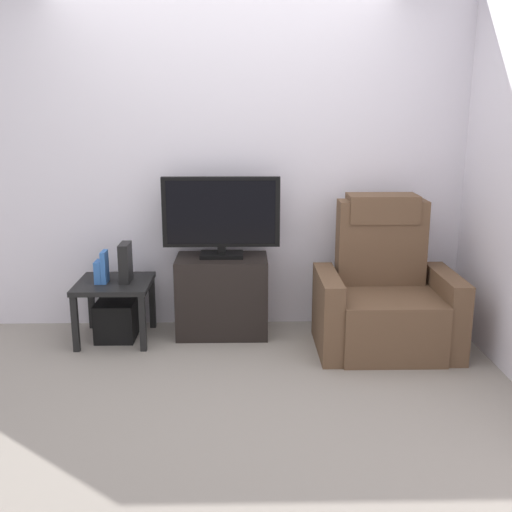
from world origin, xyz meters
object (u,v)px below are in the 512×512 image
(side_table, at_px, (114,291))
(book_leftmost, at_px, (99,272))
(television, at_px, (221,215))
(book_middle, at_px, (105,267))
(game_console, at_px, (125,262))
(recliner_armchair, at_px, (385,297))
(tv_stand, at_px, (222,295))
(subwoofer_box, at_px, (116,320))

(side_table, relative_size, book_leftmost, 3.33)
(television, height_order, side_table, television)
(book_middle, bearing_deg, television, 9.14)
(side_table, bearing_deg, game_console, 6.34)
(television, bearing_deg, book_middle, -170.86)
(book_leftmost, relative_size, book_middle, 0.69)
(recliner_armchair, bearing_deg, television, 162.12)
(tv_stand, xyz_separation_m, book_middle, (-0.85, -0.12, 0.26))
(tv_stand, height_order, game_console, game_console)
(side_table, bearing_deg, television, 8.37)
(recliner_armchair, distance_m, subwoofer_box, 1.99)
(book_middle, height_order, game_console, game_console)
(tv_stand, xyz_separation_m, book_leftmost, (-0.89, -0.12, 0.23))
(recliner_armchair, xyz_separation_m, game_console, (-1.88, 0.19, 0.22))
(side_table, bearing_deg, tv_stand, 7.03)
(side_table, distance_m, game_console, 0.23)
(recliner_armchair, relative_size, game_console, 3.79)
(tv_stand, bearing_deg, book_leftmost, -172.48)
(tv_stand, bearing_deg, side_table, -172.97)
(television, distance_m, subwoofer_box, 1.11)
(tv_stand, distance_m, television, 0.62)
(recliner_armchair, xyz_separation_m, side_table, (-1.97, 0.18, 0.00))
(recliner_armchair, relative_size, side_table, 2.00)
(book_leftmost, xyz_separation_m, game_console, (0.19, 0.03, 0.06))
(television, relative_size, game_console, 3.05)
(television, distance_m, recliner_armchair, 1.33)
(subwoofer_box, xyz_separation_m, game_console, (0.09, 0.01, 0.45))
(television, height_order, subwoofer_box, television)
(tv_stand, xyz_separation_m, side_table, (-0.79, -0.10, 0.07))
(subwoofer_box, bearing_deg, book_leftmost, -168.69)
(game_console, bearing_deg, television, 8.63)
(book_leftmost, bearing_deg, subwoofer_box, 11.31)
(television, height_order, recliner_armchair, television)
(tv_stand, height_order, side_table, tv_stand)
(television, bearing_deg, tv_stand, -90.00)
(tv_stand, relative_size, side_table, 1.26)
(tv_stand, height_order, television, television)
(book_middle, bearing_deg, tv_stand, 7.90)
(recliner_armchair, relative_size, subwoofer_box, 3.75)
(side_table, bearing_deg, book_leftmost, -168.69)
(book_leftmost, bearing_deg, tv_stand, 7.52)
(subwoofer_box, relative_size, book_middle, 1.23)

